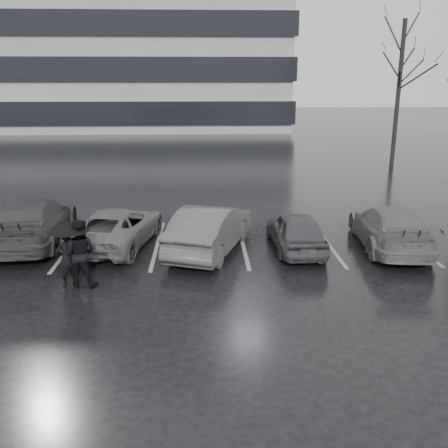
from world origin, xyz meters
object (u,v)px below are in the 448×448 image
car_west_b (118,227)px  car_west_c (33,221)px  car_west_a (210,229)px  pedestrian_left (67,258)px  car_main (296,231)px  tree_north (398,95)px  pedestrian_right (80,253)px  car_east (390,227)px

car_west_b → car_west_c: 2.81m
car_west_a → pedestrian_left: pedestrian_left is taller
car_west_c → pedestrian_left: 4.10m
car_main → tree_north: 17.93m
tree_north → car_west_c: bearing=-140.5°
car_west_a → car_west_b: bearing=6.3°
car_west_a → pedestrian_right: (-3.41, -2.57, 0.16)m
car_west_a → tree_north: size_ratio=0.52×
car_west_c → pedestrian_right: pedestrian_right is taller
pedestrian_right → tree_north: (14.89, 17.81, 3.35)m
tree_north → pedestrian_right: bearing=-129.9°
car_west_b → car_east: 8.72m
car_west_c → car_east: size_ratio=1.10×
car_main → car_west_c: bearing=-8.3°
car_west_b → car_west_c: (-2.78, 0.36, 0.12)m
car_east → pedestrian_right: pedestrian_right is taller
car_west_b → tree_north: tree_north is taller
car_main → car_east: car_east is taller
pedestrian_left → tree_north: size_ratio=0.18×
car_west_b → car_east: (8.70, -0.58, 0.06)m
car_west_a → pedestrian_left: (-3.76, -2.55, 0.01)m
car_west_a → car_east: bearing=-160.1°
car_west_c → pedestrian_right: (2.34, -3.60, 0.15)m
pedestrian_left → car_main: bearing=164.8°
car_west_c → car_east: bearing=171.3°
car_west_c → pedestrian_left: pedestrian_left is taller
car_east → pedestrian_left: bearing=21.1°
pedestrian_right → car_west_a: bearing=-134.9°
car_main → car_west_b: (-5.68, 0.64, 0.01)m
car_west_c → car_west_a: bearing=165.8°
pedestrian_right → tree_north: size_ratio=0.21×
car_west_a → car_main: bearing=-160.4°
pedestrian_left → car_west_c: bearing=-97.9°
car_west_a → car_west_b: size_ratio=1.00×
pedestrian_right → car_west_c: bearing=-48.9°
car_main → car_west_b: car_west_b is taller
car_west_c → pedestrian_right: size_ratio=2.87×
car_west_a → car_west_b: (-2.97, 0.67, -0.11)m
car_west_a → car_west_c: car_west_c is taller
car_west_c → tree_north: tree_north is taller
car_west_a → car_west_c: bearing=8.8°
car_west_a → car_west_b: 3.05m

